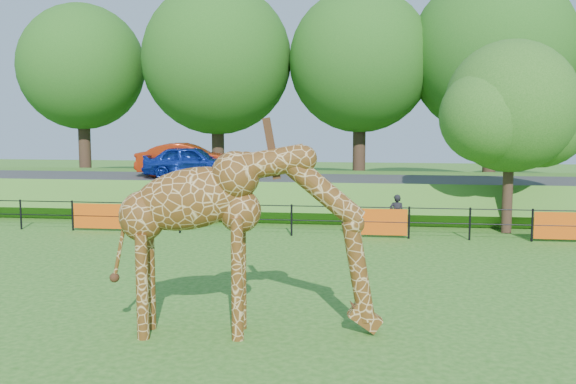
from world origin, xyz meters
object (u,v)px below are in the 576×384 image
object	(u,v)px
car_red	(187,160)
visitor	(397,214)
car_blue	(192,162)
giraffe	(247,240)
tree_east	(513,112)

from	to	relation	value
car_red	visitor	size ratio (longest dim) A/B	3.21
car_blue	visitor	xyz separation A→B (m)	(8.75, -4.79, -1.43)
giraffe	tree_east	xyz separation A→B (m)	(7.15, 11.78, 2.47)
giraffe	car_blue	size ratio (longest dim) A/B	1.21
car_blue	tree_east	distance (m)	13.51
car_blue	visitor	bearing A→B (deg)	-120.73
giraffe	tree_east	world-z (taller)	tree_east
tree_east	car_red	bearing A→B (deg)	159.27
car_blue	car_red	xyz separation A→B (m)	(-0.52, 1.03, 0.03)
car_red	car_blue	bearing A→B (deg)	-159.62
giraffe	car_red	size ratio (longest dim) A/B	1.12
visitor	tree_east	distance (m)	5.41
visitor	tree_east	world-z (taller)	tree_east
giraffe	car_blue	bearing A→B (deg)	102.53
giraffe	visitor	size ratio (longest dim) A/B	3.60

